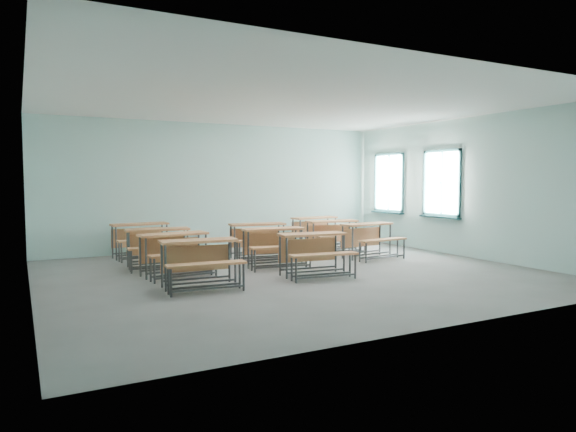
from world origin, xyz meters
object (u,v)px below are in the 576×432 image
at_px(desk_unit_r2c2, 334,231).
at_px(desk_unit_r3c2, 317,227).
at_px(desk_unit_r0c0, 200,256).
at_px(desk_unit_r0c1, 315,248).
at_px(desk_unit_r1c2, 370,235).
at_px(desk_unit_r3c0, 141,235).
at_px(desk_unit_r1c0, 176,247).
at_px(desk_unit_r2c1, 259,235).
at_px(desk_unit_r1c1, 275,241).
at_px(desk_unit_r2c0, 159,242).

distance_m(desk_unit_r2c2, desk_unit_r3c2, 1.22).
height_order(desk_unit_r0c0, desk_unit_r0c1, same).
bearing_deg(desk_unit_r1c2, desk_unit_r3c0, 145.70).
xyz_separation_m(desk_unit_r1c0, desk_unit_r3c2, (4.45, 2.37, 0.00)).
bearing_deg(desk_unit_r2c1, desk_unit_r1c1, -91.10).
bearing_deg(desk_unit_r0c1, desk_unit_r1c2, 36.18).
relative_size(desk_unit_r1c1, desk_unit_r2c0, 1.01).
bearing_deg(desk_unit_r3c2, desk_unit_r0c0, -145.90).
bearing_deg(desk_unit_r3c0, desk_unit_r1c1, -53.47).
distance_m(desk_unit_r1c1, desk_unit_r1c2, 2.43).
relative_size(desk_unit_r0c0, desk_unit_r3c2, 0.99).
relative_size(desk_unit_r1c1, desk_unit_r1c2, 1.00).
bearing_deg(desk_unit_r2c1, desk_unit_r3c2, 34.74).
relative_size(desk_unit_r0c1, desk_unit_r3c0, 1.01).
height_order(desk_unit_r2c1, desk_unit_r3c0, same).
bearing_deg(desk_unit_r3c2, desk_unit_r1c0, -157.28).
xyz_separation_m(desk_unit_r1c1, desk_unit_r2c1, (0.18, 1.18, 0.00)).
distance_m(desk_unit_r0c1, desk_unit_r2c1, 2.44).
height_order(desk_unit_r1c0, desk_unit_r2c2, same).
relative_size(desk_unit_r1c1, desk_unit_r2c2, 1.01).
bearing_deg(desk_unit_r0c1, desk_unit_r2c1, 96.34).
relative_size(desk_unit_r0c1, desk_unit_r2c0, 1.00).
bearing_deg(desk_unit_r1c1, desk_unit_r0c1, -74.49).
relative_size(desk_unit_r1c1, desk_unit_r3c0, 1.02).
bearing_deg(desk_unit_r3c2, desk_unit_r1c2, -94.31).
bearing_deg(desk_unit_r1c0, desk_unit_r3c0, 86.55).
bearing_deg(desk_unit_r2c1, desk_unit_r2c2, 5.84).
relative_size(desk_unit_r1c1, desk_unit_r3c2, 1.01).
relative_size(desk_unit_r0c1, desk_unit_r3c2, 1.01).
xyz_separation_m(desk_unit_r1c0, desk_unit_r2c2, (4.22, 1.17, 0.00)).
height_order(desk_unit_r2c0, desk_unit_r3c0, same).
xyz_separation_m(desk_unit_r2c0, desk_unit_r3c2, (4.51, 1.31, 0.00)).
xyz_separation_m(desk_unit_r1c0, desk_unit_r2c0, (-0.06, 1.06, 0.00)).
relative_size(desk_unit_r0c0, desk_unit_r3c0, 0.99).
bearing_deg(desk_unit_r2c2, desk_unit_r3c2, 84.71).
distance_m(desk_unit_r1c0, desk_unit_r2c2, 4.38).
xyz_separation_m(desk_unit_r1c2, desk_unit_r2c0, (-4.55, 0.96, 0.00)).
relative_size(desk_unit_r3c0, desk_unit_r3c2, 0.99).
bearing_deg(desk_unit_r3c0, desk_unit_r1c2, -32.58).
height_order(desk_unit_r2c2, desk_unit_r3c2, same).
bearing_deg(desk_unit_r3c0, desk_unit_r0c1, -62.46).
height_order(desk_unit_r1c0, desk_unit_r1c1, same).
relative_size(desk_unit_r2c2, desk_unit_r3c2, 1.00).
height_order(desk_unit_r2c1, desk_unit_r3c2, same).
xyz_separation_m(desk_unit_r2c1, desk_unit_r2c2, (1.98, -0.06, 0.00)).
bearing_deg(desk_unit_r0c0, desk_unit_r1c2, 20.90).
xyz_separation_m(desk_unit_r2c0, desk_unit_r2c2, (4.28, 0.12, 0.00)).
height_order(desk_unit_r1c1, desk_unit_r2c1, same).
xyz_separation_m(desk_unit_r1c0, desk_unit_r2c1, (2.24, 1.24, 0.00)).
height_order(desk_unit_r2c2, desk_unit_r3c0, same).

